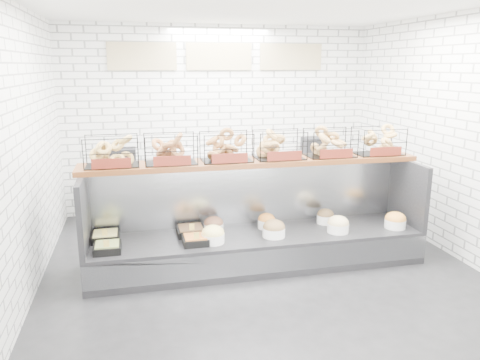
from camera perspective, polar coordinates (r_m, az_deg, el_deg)
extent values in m
plane|color=black|center=(5.56, 2.90, -11.40)|extent=(5.50, 5.50, 0.00)
cube|color=white|center=(7.76, -2.51, 7.39)|extent=(5.00, 0.02, 3.00)
cube|color=white|center=(5.03, -25.45, 2.56)|extent=(0.02, 5.50, 3.00)
cube|color=white|center=(6.26, 25.75, 4.50)|extent=(0.02, 5.50, 3.00)
cube|color=white|center=(5.07, 3.34, 20.98)|extent=(5.00, 5.50, 0.02)
cube|color=beige|center=(7.56, -11.84, 14.55)|extent=(1.05, 0.03, 0.42)
cube|color=beige|center=(7.68, -2.55, 14.80)|extent=(1.05, 0.03, 0.42)
cube|color=beige|center=(7.99, 6.24, 14.70)|extent=(1.05, 0.03, 0.42)
cube|color=black|center=(5.74, 2.10, -8.36)|extent=(4.00, 0.90, 0.40)
cube|color=#93969B|center=(5.35, 3.32, -9.87)|extent=(4.00, 0.03, 0.28)
cube|color=#93969B|center=(5.93, 1.13, -1.51)|extent=(4.00, 0.08, 0.80)
cube|color=black|center=(5.40, -18.53, -3.79)|extent=(0.06, 0.90, 0.80)
cube|color=black|center=(6.33, 19.66, -1.33)|extent=(0.06, 0.90, 0.80)
cube|color=black|center=(5.31, -15.86, -7.99)|extent=(0.29, 0.29, 0.08)
cube|color=olive|center=(5.30, -15.88, -7.64)|extent=(0.25, 0.25, 0.04)
cube|color=gold|center=(5.19, -15.97, -7.48)|extent=(0.06, 0.01, 0.08)
cube|color=black|center=(5.65, -16.05, -6.67)|extent=(0.31, 0.31, 0.08)
cube|color=#DBD170|center=(5.64, -16.08, -6.33)|extent=(0.27, 0.27, 0.04)
cube|color=gold|center=(5.52, -16.17, -6.18)|extent=(0.06, 0.01, 0.08)
cube|color=black|center=(5.35, -5.46, -7.34)|extent=(0.28, 0.28, 0.08)
cube|color=orange|center=(5.34, -5.47, -6.99)|extent=(0.24, 0.24, 0.04)
cube|color=gold|center=(5.23, -5.34, -6.81)|extent=(0.06, 0.01, 0.08)
cube|color=black|center=(5.65, -6.02, -6.21)|extent=(0.32, 0.32, 0.08)
cube|color=brown|center=(5.63, -6.03, -5.88)|extent=(0.28, 0.28, 0.04)
cube|color=gold|center=(5.51, -5.90, -5.73)|extent=(0.06, 0.01, 0.08)
cylinder|color=white|center=(5.37, -3.31, -7.06)|extent=(0.26, 0.26, 0.11)
ellipsoid|color=#E9D577|center=(5.35, -3.31, -6.46)|extent=(0.26, 0.26, 0.18)
cylinder|color=white|center=(5.69, -3.23, -5.83)|extent=(0.24, 0.24, 0.11)
ellipsoid|color=brown|center=(5.67, -3.24, -5.26)|extent=(0.24, 0.24, 0.17)
cylinder|color=white|center=(5.55, 4.15, -6.35)|extent=(0.27, 0.27, 0.11)
ellipsoid|color=brown|center=(5.53, 4.16, -5.76)|extent=(0.26, 0.26, 0.18)
cylinder|color=white|center=(5.83, 3.25, -5.35)|extent=(0.22, 0.22, 0.11)
ellipsoid|color=#C37229|center=(5.81, 3.26, -4.79)|extent=(0.21, 0.21, 0.15)
cylinder|color=white|center=(5.81, 11.84, -5.71)|extent=(0.26, 0.26, 0.11)
ellipsoid|color=#CFB67F|center=(5.79, 11.87, -5.15)|extent=(0.26, 0.26, 0.18)
cylinder|color=white|center=(6.09, 10.35, -4.69)|extent=(0.22, 0.22, 0.11)
ellipsoid|color=brown|center=(6.08, 10.37, -4.16)|extent=(0.21, 0.21, 0.15)
cylinder|color=white|center=(6.14, 18.38, -5.05)|extent=(0.26, 0.26, 0.11)
ellipsoid|color=orange|center=(6.12, 18.42, -4.52)|extent=(0.25, 0.25, 0.18)
cube|color=#4D2610|center=(5.65, 1.62, 2.20)|extent=(4.10, 0.50, 0.06)
cube|color=black|center=(5.44, -15.40, 3.41)|extent=(0.60, 0.38, 0.34)
cube|color=#5E1C11|center=(5.26, -15.41, 1.96)|extent=(0.42, 0.02, 0.11)
cube|color=black|center=(5.45, -8.48, 3.77)|extent=(0.60, 0.38, 0.34)
cube|color=#5E1C11|center=(5.27, -8.26, 2.33)|extent=(0.42, 0.02, 0.11)
cube|color=black|center=(5.54, -1.67, 4.08)|extent=(0.60, 0.38, 0.34)
cube|color=#5E1C11|center=(5.36, -1.24, 2.67)|extent=(0.42, 0.02, 0.11)
cube|color=black|center=(5.70, 4.84, 4.31)|extent=(0.60, 0.38, 0.34)
cube|color=#5E1C11|center=(5.53, 5.45, 2.95)|extent=(0.42, 0.02, 0.11)
cube|color=black|center=(5.93, 10.92, 4.48)|extent=(0.60, 0.38, 0.34)
cube|color=#5E1C11|center=(5.77, 11.68, 3.18)|extent=(0.42, 0.02, 0.11)
cube|color=black|center=(6.22, 16.49, 4.60)|extent=(0.60, 0.38, 0.34)
cube|color=#5E1C11|center=(6.07, 17.35, 3.35)|extent=(0.42, 0.02, 0.11)
cube|color=#93969B|center=(7.64, -2.00, -0.72)|extent=(4.00, 0.60, 0.90)
cube|color=black|center=(7.35, -14.13, 2.84)|extent=(0.40, 0.30, 0.24)
cube|color=silver|center=(7.43, -7.34, 3.03)|extent=(0.35, 0.28, 0.18)
cylinder|color=orange|center=(7.67, 2.90, 3.62)|extent=(0.09, 0.09, 0.22)
cube|color=black|center=(7.88, 8.77, 4.05)|extent=(0.30, 0.30, 0.30)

